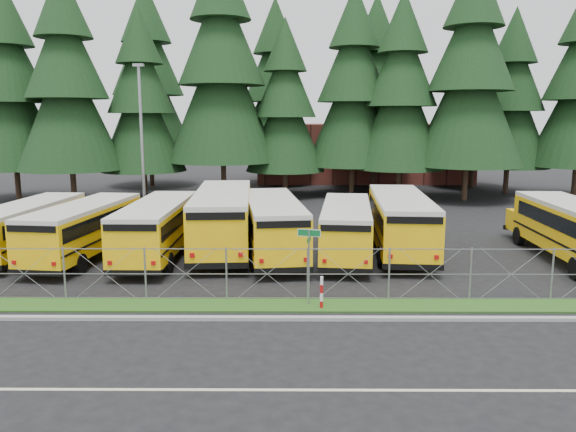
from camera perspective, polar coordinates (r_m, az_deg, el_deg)
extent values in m
plane|color=black|center=(22.09, 4.54, -7.69)|extent=(120.00, 120.00, 0.00)
cube|color=gray|center=(19.15, 5.23, -10.33)|extent=(50.00, 0.25, 0.12)
cube|color=#1D4112|center=(20.47, 4.89, -9.05)|extent=(50.00, 1.40, 0.06)
cube|color=beige|center=(14.70, 6.91, -17.16)|extent=(50.00, 0.12, 0.01)
cube|color=brown|center=(61.57, 7.47, 6.46)|extent=(22.00, 10.00, 6.00)
cylinder|color=gray|center=(20.09, 2.13, -5.30)|extent=(0.06, 0.06, 2.80)
cube|color=#0D6129|center=(19.79, 2.16, -1.73)|extent=(0.78, 0.23, 0.22)
cube|color=white|center=(19.79, 2.16, -1.73)|extent=(0.82, 0.23, 0.26)
cube|color=#0D6129|center=(19.84, 2.15, -2.41)|extent=(0.16, 0.54, 0.18)
cylinder|color=#B20C0C|center=(19.97, 3.43, -7.81)|extent=(0.11, 0.11, 1.20)
cylinder|color=gray|center=(38.88, -14.61, 7.16)|extent=(0.20, 0.20, 10.00)
cube|color=gray|center=(38.99, -14.94, 14.59)|extent=(0.70, 0.35, 0.18)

